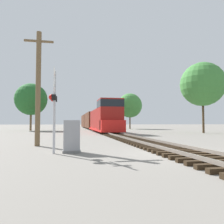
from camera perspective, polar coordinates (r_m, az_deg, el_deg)
name	(u,v)px	position (r m, az deg, el deg)	size (l,w,h in m)	color
ground_plane	(181,154)	(10.82, 17.52, -10.34)	(400.00, 400.00, 0.00)	slate
rail_track_bed	(181,151)	(10.81, 17.51, -9.63)	(2.60, 160.00, 0.31)	black
freight_train	(93,121)	(49.01, -4.93, -2.23)	(3.02, 48.37, 4.52)	maroon
crossing_signal_near	(54,103)	(10.62, -14.95, 2.39)	(0.33, 1.00, 4.02)	#B7B7BC
relay_cabinet	(72,137)	(10.80, -10.47, -6.34)	(0.85, 0.64, 1.56)	slate
utility_pole	(38,87)	(14.52, -18.72, 6.31)	(1.80, 0.31, 7.21)	brown
tree_far_right	(203,84)	(34.08, 22.57, 6.70)	(6.27, 6.27, 10.11)	#473521
tree_mid_background	(31,99)	(44.07, -20.38, 3.12)	(6.02, 6.02, 8.92)	brown
tree_deep_background	(130,106)	(53.18, 4.69, 1.70)	(5.89, 5.89, 8.62)	brown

